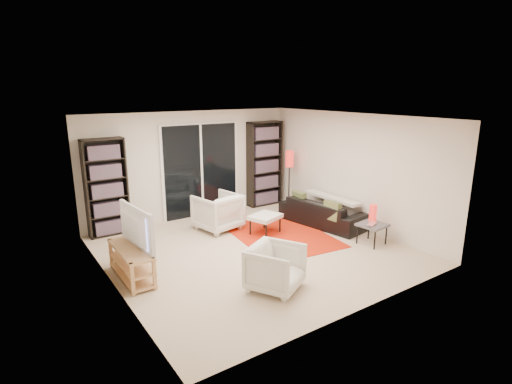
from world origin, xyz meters
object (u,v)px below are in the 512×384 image
Objects in this scene: bookshelf_left at (106,188)px; side_table at (372,226)px; tv_stand at (131,262)px; armchair_back at (218,212)px; sofa at (322,212)px; bookshelf_right at (265,164)px; ottoman at (265,217)px; armchair_front at (276,268)px; floor_lamp at (289,165)px.

bookshelf_left reaches higher than side_table.
armchair_back is (2.20, 1.22, 0.12)m from tv_stand.
armchair_back is 1.58× the size of side_table.
armchair_back is at bearing 54.04° from sofa.
armchair_back is at bearing -152.91° from bookshelf_right.
ottoman is at bearing 71.13° from sofa.
bookshelf_right is 1.10× the size of sofa.
armchair_front is at bearing -69.51° from bookshelf_left.
bookshelf_right is at bearing -163.55° from armchair_back.
armchair_back reaches higher than ottoman.
tv_stand is (-4.10, -2.18, -0.79)m from bookshelf_right.
armchair_back reaches higher than tv_stand.
armchair_back reaches higher than sofa.
side_table is (0.11, -3.35, -0.69)m from bookshelf_right.
floor_lamp reaches higher than side_table.
sofa is 3.12m from armchair_front.
floor_lamp is (4.13, -0.63, 0.13)m from bookshelf_left.
armchair_back is 2.81m from armchair_front.
armchair_back is (-2.02, 1.01, 0.10)m from sofa.
side_table is at bearing -93.51° from floor_lamp.
bookshelf_right is 4.71m from tv_stand.
bookshelf_left is 1.02× the size of sofa.
sofa is at bearing -86.42° from bookshelf_right.
floor_lamp is (0.16, 1.35, 0.82)m from sofa.
floor_lamp is at bearing -66.08° from bookshelf_right.
bookshelf_right is 2.25m from ottoman.
bookshelf_right is 1.76× the size of tv_stand.
bookshelf_right is 2.50× the size of armchair_back.
bookshelf_left is 5.22m from side_table.
bookshelf_right is 2.13m from sofa.
armchair_back is at bearing 49.92° from armchair_front.
bookshelf_left is at bearing -36.94° from armchair_back.
bookshelf_left is 2.32× the size of armchair_back.
bookshelf_right reaches higher than armchair_back.
bookshelf_left is 4.03m from armchair_front.
bookshelf_right is 2.23m from armchair_back.
ottoman is at bearing -33.78° from bookshelf_left.
bookshelf_left is 2.31m from tv_stand.
bookshelf_right reaches higher than tv_stand.
ottoman is 2.03m from floor_lamp.
floor_lamp reaches higher than ottoman.
floor_lamp is (4.38, 1.55, 0.84)m from tv_stand.
bookshelf_left is at bearing 139.83° from side_table.
tv_stand is at bearing -151.94° from bookshelf_right.
armchair_back is 1.03m from ottoman.
armchair_front is at bearing -123.43° from bookshelf_right.
sofa is (3.97, -1.98, -0.70)m from bookshelf_left.
sofa reaches higher than ottoman.
bookshelf_left is 2.67× the size of ottoman.
ottoman is at bearing 29.65° from armchair_front.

